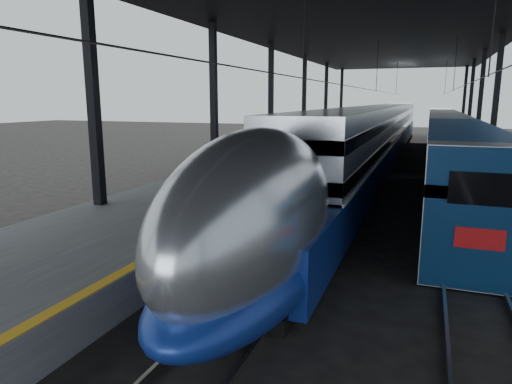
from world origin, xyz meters
The scene contains 7 objects.
ground centered at (0.00, 0.00, 0.00)m, with size 160.00×160.00×0.00m, color black.
platform centered at (-3.50, 20.00, 0.50)m, with size 6.00×80.00×1.00m, color #4C4C4F.
yellow_strip centered at (-0.70, 20.00, 1.00)m, with size 0.30×80.00×0.01m, color gold.
rails centered at (4.50, 20.00, 0.08)m, with size 6.52×80.00×0.16m.
canopy centered at (1.90, 20.00, 9.12)m, with size 18.00×75.00×9.47m.
tgv_train centered at (2.00, 28.40, 2.06)m, with size 3.08×65.20×4.41m.
second_train centered at (7.00, 30.73, 1.91)m, with size 2.74×56.05×3.78m.
Camera 1 is at (5.61, -8.66, 4.87)m, focal length 32.00 mm.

